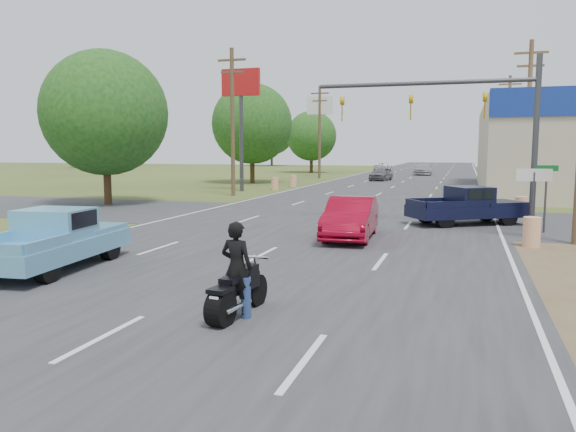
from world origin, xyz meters
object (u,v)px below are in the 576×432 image
(distant_car_white, at_px, (383,166))
(blue_pickup, at_px, (57,238))
(rider, at_px, (237,272))
(navy_pickup, at_px, (469,205))
(distant_car_grey, at_px, (381,174))
(distant_car_silver, at_px, (423,169))
(motorcycle, at_px, (236,294))
(red_convertible, at_px, (351,218))

(distant_car_white, bearing_deg, blue_pickup, 95.48)
(rider, distance_m, navy_pickup, 16.01)
(navy_pickup, bearing_deg, distant_car_grey, 162.86)
(distant_car_silver, xyz_separation_m, distant_car_white, (-6.76, 12.61, -0.15))
(blue_pickup, relative_size, distant_car_grey, 1.28)
(distant_car_white, bearing_deg, rider, 100.32)
(navy_pickup, bearing_deg, motorcycle, -47.32)
(rider, distance_m, distant_car_grey, 47.98)
(motorcycle, relative_size, blue_pickup, 0.42)
(navy_pickup, distance_m, distant_car_grey, 33.46)
(red_convertible, height_order, distant_car_silver, distant_car_silver)
(blue_pickup, bearing_deg, motorcycle, -28.97)
(red_convertible, xyz_separation_m, navy_pickup, (4.10, 5.36, 0.08))
(distant_car_white, bearing_deg, motorcycle, 100.31)
(red_convertible, distance_m, motorcycle, 10.12)
(red_convertible, bearing_deg, motorcycle, -94.58)
(red_convertible, height_order, distant_car_white, red_convertible)
(blue_pickup, bearing_deg, rider, -28.55)
(blue_pickup, height_order, navy_pickup, same)
(motorcycle, relative_size, distant_car_grey, 0.54)
(red_convertible, relative_size, blue_pickup, 0.89)
(red_convertible, height_order, distant_car_grey, red_convertible)
(blue_pickup, bearing_deg, distant_car_white, 85.28)
(motorcycle, xyz_separation_m, navy_pickup, (4.32, 15.47, 0.34))
(distant_car_grey, bearing_deg, motorcycle, -75.41)
(motorcycle, distance_m, distant_car_white, 75.12)
(distant_car_grey, height_order, distant_car_white, distant_car_grey)
(navy_pickup, bearing_deg, rider, -47.35)
(motorcycle, xyz_separation_m, distant_car_white, (-7.70, 74.72, 0.14))
(distant_car_white, bearing_deg, distant_car_grey, 102.03)
(red_convertible, bearing_deg, rider, -94.55)
(rider, distance_m, distant_car_white, 75.06)
(distant_car_silver, height_order, distant_car_white, distant_car_silver)
(distant_car_grey, xyz_separation_m, distant_car_silver, (3.17, 14.25, 0.09))
(distant_car_silver, bearing_deg, motorcycle, -91.16)
(rider, height_order, distant_car_white, rider)
(rider, bearing_deg, distant_car_grey, -78.50)
(blue_pickup, relative_size, navy_pickup, 0.98)
(navy_pickup, relative_size, distant_car_grey, 1.30)
(blue_pickup, height_order, distant_car_silver, blue_pickup)
(red_convertible, relative_size, distant_car_silver, 0.85)
(navy_pickup, height_order, distant_car_silver, navy_pickup)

